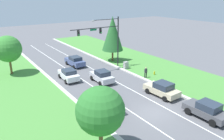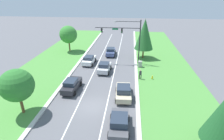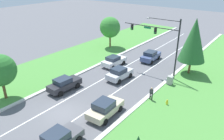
{
  "view_description": "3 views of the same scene",
  "coord_description": "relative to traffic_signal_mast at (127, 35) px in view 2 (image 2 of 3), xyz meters",
  "views": [
    {
      "loc": [
        -14.93,
        -14.18,
        11.63
      ],
      "look_at": [
        0.47,
        8.39,
        2.25
      ],
      "focal_mm": 35.0,
      "sensor_mm": 36.0,
      "label": 1
    },
    {
      "loc": [
        4.36,
        -17.58,
        13.01
      ],
      "look_at": [
        1.75,
        6.98,
        1.9
      ],
      "focal_mm": 28.0,
      "sensor_mm": 36.0,
      "label": 2
    },
    {
      "loc": [
        15.88,
        -12.33,
        13.71
      ],
      "look_at": [
        0.4,
        8.1,
        2.27
      ],
      "focal_mm": 35.0,
      "sensor_mm": 36.0,
      "label": 3
    }
  ],
  "objects": [
    {
      "name": "ground_plane",
      "position": [
        -3.74,
        -14.89,
        -5.6
      ],
      "size": [
        160.0,
        160.0,
        0.0
      ],
      "primitive_type": "plane",
      "color": "#5B5B60"
    },
    {
      "name": "curb_strip_right",
      "position": [
        1.91,
        -14.89,
        -5.53
      ],
      "size": [
        0.5,
        90.0,
        0.15
      ],
      "color": "beige",
      "rests_on": "ground_plane"
    },
    {
      "name": "curb_strip_left",
      "position": [
        -9.39,
        -14.89,
        -5.53
      ],
      "size": [
        0.5,
        90.0,
        0.15
      ],
      "color": "beige",
      "rests_on": "ground_plane"
    },
    {
      "name": "grass_verge_right",
      "position": [
        7.16,
        -14.89,
        -5.56
      ],
      "size": [
        10.0,
        90.0,
        0.08
      ],
      "color": "#4C8E3D",
      "rests_on": "ground_plane"
    },
    {
      "name": "grass_verge_left",
      "position": [
        -14.64,
        -14.89,
        -5.56
      ],
      "size": [
        10.0,
        90.0,
        0.08
      ],
      "color": "#4C8E3D",
      "rests_on": "ground_plane"
    },
    {
      "name": "lane_stripe_inner_left",
      "position": [
        -5.54,
        -14.89,
        -5.6
      ],
      "size": [
        0.14,
        81.0,
        0.01
      ],
      "color": "white",
      "rests_on": "ground_plane"
    },
    {
      "name": "lane_stripe_inner_right",
      "position": [
        -1.94,
        -14.89,
        -5.6
      ],
      "size": [
        0.14,
        81.0,
        0.01
      ],
      "color": "white",
      "rests_on": "ground_plane"
    },
    {
      "name": "traffic_signal_mast",
      "position": [
        0.0,
        0.0,
        0.0
      ],
      "size": [
        8.52,
        0.41,
        8.41
      ],
      "color": "black",
      "rests_on": "ground_plane"
    },
    {
      "name": "silver_sedan",
      "position": [
        -3.69,
        -4.58,
        -4.73
      ],
      "size": [
        2.19,
        4.21,
        1.73
      ],
      "rotation": [
        0.0,
        0.0,
        -0.05
      ],
      "color": "silver",
      "rests_on": "ground_plane"
    },
    {
      "name": "charcoal_sedan",
      "position": [
        -7.42,
        -11.4,
        -4.73
      ],
      "size": [
        2.09,
        4.48,
        1.73
      ],
      "rotation": [
        0.0,
        0.0,
        -0.05
      ],
      "color": "#28282D",
      "rests_on": "ground_plane"
    },
    {
      "name": "graphite_sedan",
      "position": [
        -0.12,
        -18.54,
        -4.73
      ],
      "size": [
        2.13,
        4.37,
        1.73
      ],
      "rotation": [
        0.0,
        0.0,
        0.02
      ],
      "color": "#4C4C51",
      "rests_on": "ground_plane"
    },
    {
      "name": "slate_blue_sedan",
      "position": [
        -3.59,
        4.4,
        -4.75
      ],
      "size": [
        2.14,
        4.55,
        1.7
      ],
      "rotation": [
        0.0,
        0.0,
        0.04
      ],
      "color": "#475684",
      "rests_on": "ground_plane"
    },
    {
      "name": "white_sedan",
      "position": [
        -7.22,
        -1.19,
        -4.77
      ],
      "size": [
        2.22,
        4.37,
        1.63
      ],
      "rotation": [
        0.0,
        0.0,
        -0.05
      ],
      "color": "white",
      "rests_on": "ground_plane"
    },
    {
      "name": "champagne_sedan",
      "position": [
        0.03,
        -12.45,
        -4.74
      ],
      "size": [
        2.32,
        4.52,
        1.74
      ],
      "rotation": [
        0.0,
        0.0,
        0.05
      ],
      "color": "beige",
      "rests_on": "ground_plane"
    },
    {
      "name": "utility_cabinet",
      "position": [
        2.64,
        -1.91,
        -4.99
      ],
      "size": [
        0.7,
        0.6,
        1.23
      ],
      "color": "#9E9E99",
      "rests_on": "ground_plane"
    },
    {
      "name": "pedestrian",
      "position": [
        2.48,
        -6.9,
        -4.67
      ],
      "size": [
        0.4,
        0.26,
        1.69
      ],
      "rotation": [
        0.0,
        0.0,
        3.02
      ],
      "color": "black",
      "rests_on": "ground_plane"
    },
    {
      "name": "fire_hydrant",
      "position": [
        4.42,
        -6.76,
        -5.26
      ],
      "size": [
        0.34,
        0.2,
        0.7
      ],
      "color": "gold",
      "rests_on": "ground_plane"
    },
    {
      "name": "oak_near_left_tree",
      "position": [
        -11.46,
        -17.0,
        -1.93
      ],
      "size": [
        3.67,
        3.67,
        5.52
      ],
      "color": "brown",
      "rests_on": "ground_plane"
    },
    {
      "name": "conifer_far_right_tree",
      "position": [
        3.44,
        3.14,
        -0.46
      ],
      "size": [
        3.82,
        3.82,
        8.21
      ],
      "color": "brown",
      "rests_on": "ground_plane"
    },
    {
      "name": "oak_far_left_tree",
      "position": [
        -13.57,
        6.06,
        -1.59
      ],
      "size": [
        3.99,
        3.99,
        6.02
      ],
      "color": "brown",
      "rests_on": "ground_plane"
    }
  ]
}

